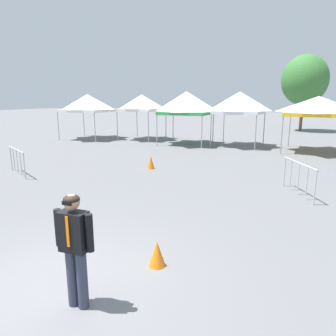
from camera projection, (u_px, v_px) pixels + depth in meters
name	position (u px, v px, depth m)	size (l,w,h in m)	color
ground_plane	(59.00, 287.00, 5.19)	(140.00, 140.00, 0.00)	slate
canopy_tent_right_of_center	(88.00, 103.00, 23.48)	(3.55, 3.55, 3.38)	#9E9EA3
canopy_tent_behind_left	(142.00, 103.00, 23.10)	(2.96, 2.96, 3.35)	#9E9EA3
canopy_tent_far_left	(186.00, 103.00, 20.68)	(3.34, 3.34, 3.53)	#9E9EA3
canopy_tent_behind_center	(240.00, 103.00, 19.83)	(3.06, 3.06, 3.50)	#9E9EA3
canopy_tent_center	(318.00, 106.00, 17.54)	(3.61, 3.61, 3.20)	#9E9EA3
person_foreground	(75.00, 243.00, 4.49)	(0.65, 0.27, 1.78)	#33384C
tree_behind_tents_center	(305.00, 80.00, 28.68)	(4.18, 4.18, 7.03)	brown
crowd_barrier_mid_lot	(17.00, 157.00, 12.61)	(1.91, 0.97, 1.08)	#B7BABF
crowd_barrier_near_person	(299.00, 172.00, 9.97)	(1.06, 1.86, 1.08)	#B7BABF
traffic_cone_lot_center	(151.00, 162.00, 13.79)	(0.32, 0.32, 0.59)	orange
traffic_cone_near_barrier	(157.00, 254.00, 5.79)	(0.32, 0.32, 0.50)	orange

